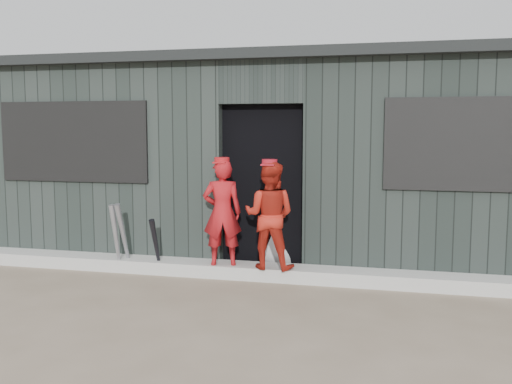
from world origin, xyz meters
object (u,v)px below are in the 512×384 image
(bat_left, at_px, (116,238))
(bat_right, at_px, (156,246))
(player_grey_back, at_px, (277,214))
(player_red_right, at_px, (269,215))
(player_red_left, at_px, (222,213))
(bat_mid, at_px, (124,237))
(dugout, at_px, (284,159))

(bat_left, bearing_deg, bat_right, 2.82)
(player_grey_back, bearing_deg, player_red_right, 97.87)
(bat_left, distance_m, player_red_right, 1.89)
(player_red_left, height_order, player_red_right, player_red_left)
(bat_mid, distance_m, dugout, 2.56)
(bat_left, bearing_deg, player_red_right, 1.62)
(player_red_left, relative_size, player_red_right, 1.01)
(bat_right, xyz_separation_m, dugout, (1.18, 1.81, 0.95))
(bat_left, xyz_separation_m, player_red_right, (1.86, 0.05, 0.34))
(bat_left, bearing_deg, dugout, 47.46)
(player_red_left, distance_m, player_red_right, 0.56)
(dugout, bearing_deg, bat_mid, -131.95)
(dugout, bearing_deg, player_red_left, -102.38)
(player_red_right, height_order, dugout, dugout)
(bat_left, distance_m, player_red_left, 1.35)
(bat_mid, distance_m, player_red_left, 1.27)
(bat_mid, xyz_separation_m, player_grey_back, (1.75, 0.59, 0.26))
(bat_right, relative_size, dugout, 0.08)
(player_grey_back, height_order, dugout, dugout)
(bat_right, bearing_deg, dugout, 56.83)
(bat_mid, xyz_separation_m, bat_right, (0.42, -0.02, -0.08))
(bat_right, relative_size, player_grey_back, 0.51)
(bat_right, xyz_separation_m, player_grey_back, (1.33, 0.61, 0.34))
(dugout, bearing_deg, player_red_right, -84.45)
(bat_right, xyz_separation_m, player_red_right, (1.36, 0.03, 0.41))
(bat_mid, xyz_separation_m, player_red_left, (1.22, 0.03, 0.34))
(bat_mid, bearing_deg, player_grey_back, 18.55)
(player_red_left, distance_m, player_grey_back, 0.77)
(player_grey_back, bearing_deg, bat_left, 24.03)
(player_red_left, height_order, dugout, dugout)
(player_grey_back, bearing_deg, bat_right, 29.57)
(bat_left, xyz_separation_m, bat_mid, (0.08, 0.05, 0.01))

